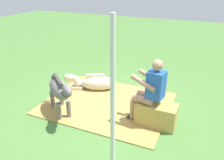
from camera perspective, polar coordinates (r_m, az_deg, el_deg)
ground_plane at (r=5.24m, az=-2.03°, el=-6.40°), size 24.00×24.00×0.00m
hay_patch at (r=5.33m, az=-1.16°, el=-5.69°), size 2.72×2.21×0.02m
hay_bale at (r=4.61m, az=10.70°, el=-8.28°), size 0.77×0.40×0.45m
person_seated at (r=4.41m, az=9.23°, el=-2.22°), size 0.70×0.48×1.33m
pony_standing at (r=4.80m, az=-12.64°, el=-2.51°), size 1.12×0.99×0.92m
pony_lying at (r=5.90m, az=-4.22°, el=-0.66°), size 1.34×0.77×0.42m
tent_pole_left at (r=2.80m, az=0.17°, el=-8.10°), size 0.06×0.06×2.33m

